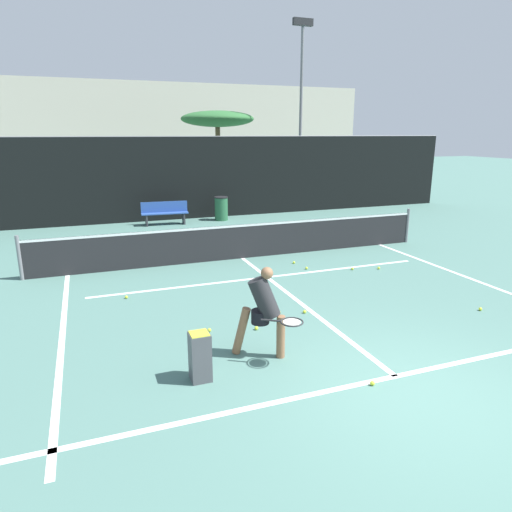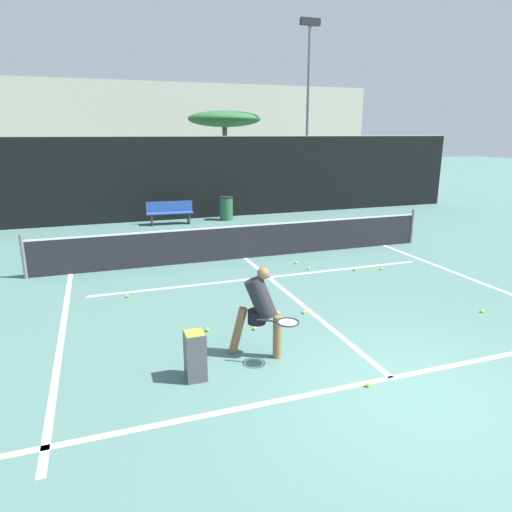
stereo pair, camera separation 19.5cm
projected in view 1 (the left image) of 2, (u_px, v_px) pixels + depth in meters
The scene contains 27 objects.
ground_plane at pixel (417, 394), 6.08m from camera, with size 100.00×100.00×0.00m, color #4C756B.
court_baseline_near at pixel (395, 376), 6.51m from camera, with size 11.00×0.10×0.01m, color white.
court_service_line at pixel (267, 277), 10.98m from camera, with size 8.25×0.10×0.01m, color white.
court_center_mark at pixel (294, 298), 9.57m from camera, with size 0.10×6.78×0.01m, color white.
court_sideline_left at pixel (63, 330), 8.05m from camera, with size 0.10×7.78×0.01m, color white.
court_sideline_right at pixel (462, 276), 11.10m from camera, with size 0.10×7.78×0.01m, color white.
net at pixel (242, 240), 12.51m from camera, with size 11.09×0.09×1.07m.
fence_back at pixel (189, 178), 18.09m from camera, with size 24.00×0.06×3.24m.
player_practicing at pixel (263, 309), 6.92m from camera, with size 0.98×0.98×1.45m.
tennis_ball_scattered_0 at pixel (307, 268), 11.60m from camera, with size 0.07×0.07×0.07m, color #D1E033.
tennis_ball_scattered_1 at pixel (372, 383), 6.27m from camera, with size 0.07×0.07×0.07m, color #D1E033.
tennis_ball_scattered_2 at pixel (126, 297), 9.56m from camera, with size 0.07×0.07×0.07m, color #D1E033.
tennis_ball_scattered_3 at pixel (209, 330), 7.96m from camera, with size 0.07×0.07×0.07m, color #D1E033.
tennis_ball_scattered_4 at pixel (256, 328), 8.04m from camera, with size 0.07×0.07×0.07m, color #D1E033.
tennis_ball_scattered_5 at pixel (305, 312), 8.78m from camera, with size 0.07×0.07×0.07m, color #D1E033.
tennis_ball_scattered_6 at pixel (294, 262), 12.10m from camera, with size 0.07×0.07×0.07m, color #D1E033.
tennis_ball_scattered_7 at pixel (379, 268), 11.61m from camera, with size 0.07×0.07×0.07m, color #D1E033.
tennis_ball_scattered_8 at pixel (480, 309), 8.91m from camera, with size 0.07×0.07×0.07m, color #D1E033.
tennis_ball_scattered_9 at pixel (279, 313), 8.73m from camera, with size 0.07×0.07×0.07m, color #D1E033.
tennis_ball_scattered_10 at pixel (352, 269), 11.55m from camera, with size 0.07×0.07×0.07m, color #D1E033.
ball_hopper at pixel (200, 355), 6.34m from camera, with size 0.28×0.28×0.71m.
courtside_bench at pixel (165, 212), 17.15m from camera, with size 1.75×0.50×0.86m.
trash_bin at pixel (221, 208), 18.03m from camera, with size 0.54×0.54×0.93m.
parked_car at pixel (183, 194), 21.32m from camera, with size 1.65×4.25×1.43m.
floodlight_mast at pixel (301, 87), 24.42m from camera, with size 1.10×0.24×9.08m.
tree_west at pixel (217, 120), 25.91m from camera, with size 4.15×4.15×4.57m.
building_far at pixel (136, 131), 33.98m from camera, with size 36.00×2.40×6.94m, color beige.
Camera 1 is at (-3.91, -4.29, 3.36)m, focal length 32.00 mm.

